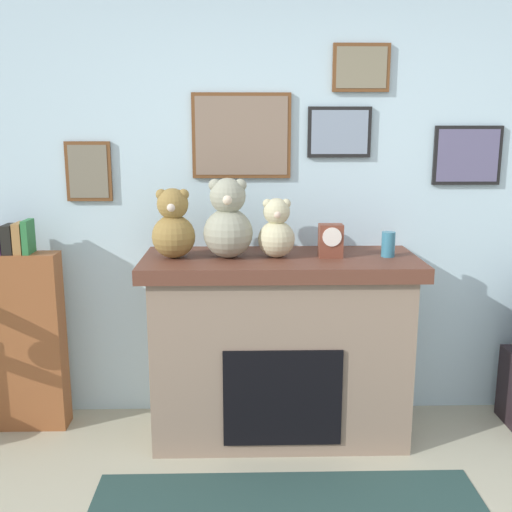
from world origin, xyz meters
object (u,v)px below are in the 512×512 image
at_px(fireplace, 279,345).
at_px(teddy_bear_brown, 228,222).
at_px(candle_jar, 388,244).
at_px(mantel_clock, 331,241).
at_px(teddy_bear_cream, 173,227).
at_px(teddy_bear_grey, 277,231).
at_px(bookshelf, 27,335).

xyz_separation_m(fireplace, teddy_bear_brown, (-0.29, -0.02, 0.72)).
bearing_deg(teddy_bear_brown, candle_jar, 0.04).
height_order(mantel_clock, teddy_bear_cream, teddy_bear_cream).
height_order(candle_jar, teddy_bear_cream, teddy_bear_cream).
bearing_deg(fireplace, candle_jar, -1.70).
height_order(fireplace, teddy_bear_grey, teddy_bear_grey).
bearing_deg(candle_jar, bookshelf, 176.77).
distance_m(fireplace, teddy_bear_brown, 0.78).
xyz_separation_m(bookshelf, candle_jar, (2.07, -0.12, 0.56)).
bearing_deg(bookshelf, teddy_bear_brown, -5.67).
relative_size(fireplace, candle_jar, 10.97).
bearing_deg(bookshelf, teddy_bear_cream, -7.56).
relative_size(teddy_bear_brown, teddy_bear_grey, 1.34).
bearing_deg(mantel_clock, teddy_bear_cream, 179.94).
bearing_deg(candle_jar, teddy_bear_brown, -179.96).
relative_size(bookshelf, teddy_bear_brown, 2.88).
relative_size(teddy_bear_cream, teddy_bear_brown, 0.88).
relative_size(candle_jar, teddy_bear_brown, 0.32).
height_order(candle_jar, teddy_bear_brown, teddy_bear_brown).
xyz_separation_m(bookshelf, teddy_bear_cream, (0.88, -0.12, 0.66)).
height_order(fireplace, bookshelf, bookshelf).
relative_size(fireplace, mantel_clock, 8.35).
height_order(teddy_bear_cream, teddy_bear_grey, teddy_bear_cream).
height_order(candle_jar, mantel_clock, mantel_clock).
relative_size(fireplace, teddy_bear_cream, 3.99).
relative_size(bookshelf, teddy_bear_cream, 3.29).
xyz_separation_m(mantel_clock, teddy_bear_cream, (-0.86, 0.00, 0.08)).
bearing_deg(fireplace, bookshelf, 176.15).
bearing_deg(teddy_bear_cream, teddy_bear_grey, 0.01).
distance_m(bookshelf, teddy_bear_cream, 1.11).
xyz_separation_m(bookshelf, mantel_clock, (1.75, -0.12, 0.58)).
distance_m(fireplace, teddy_bear_cream, 0.91).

